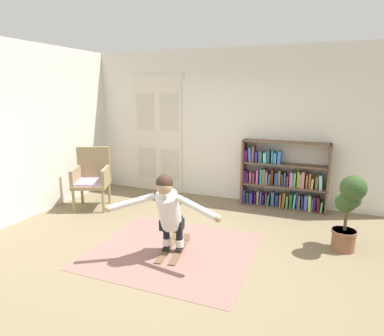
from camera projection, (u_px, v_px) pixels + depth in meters
The scene contains 10 objects.
ground_plane at pixel (181, 255), 4.36m from camera, with size 7.20×7.20×0.00m, color #76674B.
back_wall at pixel (234, 126), 6.38m from camera, with size 6.00×0.10×2.90m, color silver.
side_wall_left at pixel (24, 132), 5.47m from camera, with size 0.10×6.00×2.90m, color silver.
double_door at pixel (158, 134), 6.97m from camera, with size 1.22×0.05×2.45m.
rug at pixel (173, 250), 4.48m from camera, with size 2.12×1.91×0.01m, color #875E57.
bookshelf at pixel (281, 180), 6.06m from camera, with size 1.54×0.30×1.23m.
wicker_chair at pixel (92, 176), 6.07m from camera, with size 0.79×0.79×1.10m.
potted_plant at pixel (348, 208), 4.37m from camera, with size 0.37×0.52×1.07m.
skis_pair at pixel (174, 248), 4.50m from camera, with size 0.39×0.85×0.07m.
person_skier at pixel (168, 209), 4.16m from camera, with size 1.43×0.73×1.07m.
Camera 1 is at (1.60, -3.65, 2.11)m, focal length 30.99 mm.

